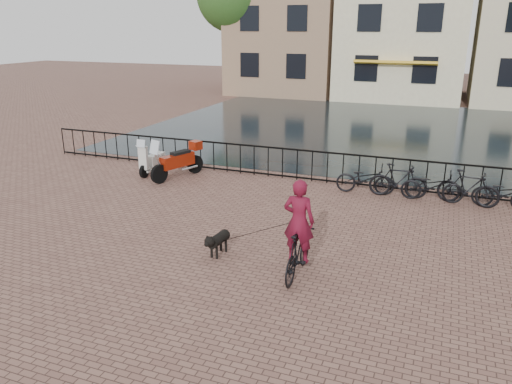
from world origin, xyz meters
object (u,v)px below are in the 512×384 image
(cyclist, at_px, (298,234))
(scooter, at_px, (153,154))
(dog, at_px, (219,242))
(motorcycle, at_px, (177,157))

(cyclist, distance_m, scooter, 8.50)
(dog, height_order, scooter, scooter)
(dog, relative_size, motorcycle, 0.43)
(dog, bearing_deg, scooter, 139.94)
(dog, distance_m, motorcycle, 6.06)
(cyclist, xyz_separation_m, dog, (-1.89, 0.31, -0.61))
(cyclist, height_order, motorcycle, cyclist)
(cyclist, distance_m, motorcycle, 7.56)
(dog, xyz_separation_m, motorcycle, (-3.72, 4.76, 0.43))
(cyclist, bearing_deg, dog, -9.63)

